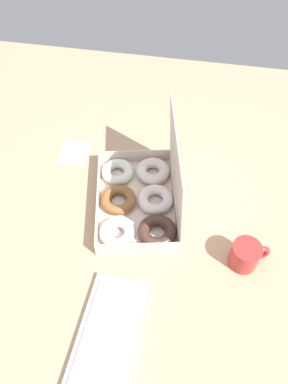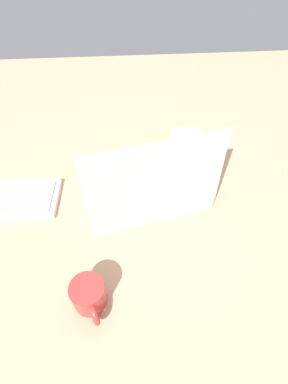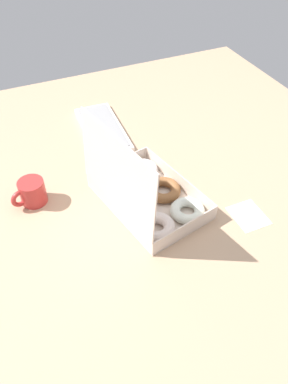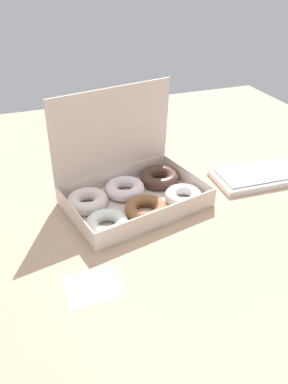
# 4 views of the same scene
# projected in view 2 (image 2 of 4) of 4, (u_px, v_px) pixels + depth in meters

# --- Properties ---
(ground_plane) EXTENTS (1.80, 1.80, 0.02)m
(ground_plane) POSITION_uv_depth(u_px,v_px,m) (126.00, 190.00, 0.99)
(ground_plane) COLOR tan
(donut_box) EXTENTS (0.42, 0.33, 0.31)m
(donut_box) POSITION_uv_depth(u_px,v_px,m) (144.00, 188.00, 0.94)
(donut_box) COLOR beige
(donut_box) RESTS_ON ground_plane
(keyboard) EXTENTS (0.36, 0.17, 0.02)m
(keyboard) POSITION_uv_depth(u_px,v_px,m) (3.00, 198.00, 0.95)
(keyboard) COLOR white
(keyboard) RESTS_ON ground_plane
(coffee_mug) EXTENTS (0.08, 0.12, 0.08)m
(coffee_mug) POSITION_uv_depth(u_px,v_px,m) (89.00, 296.00, 0.72)
(coffee_mug) COLOR #B4302D
(coffee_mug) RESTS_ON ground_plane
(paper_napkin) EXTENTS (0.12, 0.10, 0.00)m
(paper_napkin) POSITION_uv_depth(u_px,v_px,m) (187.00, 136.00, 1.15)
(paper_napkin) COLOR white
(paper_napkin) RESTS_ON ground_plane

